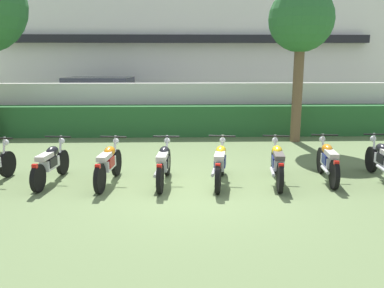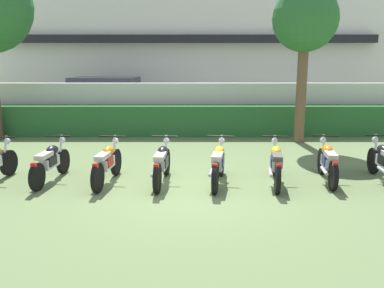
{
  "view_description": "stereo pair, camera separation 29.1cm",
  "coord_description": "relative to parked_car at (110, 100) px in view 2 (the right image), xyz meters",
  "views": [
    {
      "loc": [
        -0.26,
        -8.01,
        2.67
      ],
      "look_at": [
        0.0,
        0.8,
        0.8
      ],
      "focal_mm": 37.87,
      "sensor_mm": 36.0,
      "label": 1
    },
    {
      "loc": [
        0.03,
        -8.02,
        2.67
      ],
      "look_at": [
        0.0,
        0.8,
        0.8
      ],
      "focal_mm": 37.87,
      "sensor_mm": 36.0,
      "label": 2
    }
  ],
  "objects": [
    {
      "name": "ground",
      "position": [
        3.51,
        -9.17,
        -0.94
      ],
      "size": [
        60.0,
        60.0,
        0.0
      ],
      "primitive_type": "plane",
      "color": "#607547"
    },
    {
      "name": "motorcycle_in_row_1",
      "position": [
        0.42,
        -8.59,
        -0.5
      ],
      "size": [
        0.6,
        1.87,
        0.95
      ],
      "rotation": [
        0.0,
        0.0,
        1.46
      ],
      "color": "black",
      "rests_on": "ground"
    },
    {
      "name": "motorcycle_in_row_5",
      "position": [
        5.34,
        -8.77,
        -0.48
      ],
      "size": [
        0.6,
        1.93,
        0.97
      ],
      "rotation": [
        0.0,
        0.0,
        1.43
      ],
      "color": "black",
      "rests_on": "ground"
    },
    {
      "name": "building",
      "position": [
        3.51,
        5.43,
        2.44
      ],
      "size": [
        20.43,
        6.5,
        6.76
      ],
      "color": "white",
      "rests_on": "ground"
    },
    {
      "name": "motorcycle_in_row_4",
      "position": [
        4.1,
        -8.77,
        -0.48
      ],
      "size": [
        0.62,
        1.93,
        0.98
      ],
      "rotation": [
        0.0,
        0.0,
        1.41
      ],
      "color": "black",
      "rests_on": "ground"
    },
    {
      "name": "motorcycle_in_row_3",
      "position": [
        2.88,
        -8.74,
        -0.49
      ],
      "size": [
        0.6,
        1.92,
        0.96
      ],
      "rotation": [
        0.0,
        0.0,
        1.49
      ],
      "color": "black",
      "rests_on": "ground"
    },
    {
      "name": "motorcycle_in_row_2",
      "position": [
        1.69,
        -8.72,
        -0.49
      ],
      "size": [
        0.6,
        1.89,
        0.96
      ],
      "rotation": [
        0.0,
        0.0,
        1.46
      ],
      "color": "black",
      "rests_on": "ground"
    },
    {
      "name": "motorcycle_in_row_6",
      "position": [
        6.5,
        -8.61,
        -0.49
      ],
      "size": [
        0.6,
        1.83,
        0.96
      ],
      "rotation": [
        0.0,
        0.0,
        1.45
      ],
      "color": "black",
      "rests_on": "ground"
    },
    {
      "name": "tree_far_side",
      "position": [
        7.01,
        -4.28,
        2.84
      ],
      "size": [
        2.02,
        2.02,
        4.87
      ],
      "color": "brown",
      "rests_on": "ground"
    },
    {
      "name": "parked_car",
      "position": [
        0.0,
        0.0,
        0.0
      ],
      "size": [
        4.65,
        2.42,
        1.89
      ],
      "rotation": [
        0.0,
        0.0,
        -0.09
      ],
      "color": "navy",
      "rests_on": "ground"
    },
    {
      "name": "compound_wall",
      "position": [
        3.51,
        -2.46,
        -0.04
      ],
      "size": [
        19.41,
        0.3,
        1.79
      ],
      "primitive_type": "cube",
      "color": "silver",
      "rests_on": "ground"
    },
    {
      "name": "hedge_row",
      "position": [
        3.51,
        -3.16,
        -0.41
      ],
      "size": [
        15.52,
        0.7,
        1.06
      ],
      "primitive_type": "cube",
      "color": "#28602D",
      "rests_on": "ground"
    }
  ]
}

